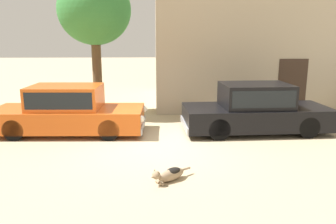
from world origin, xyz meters
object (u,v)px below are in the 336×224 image
object	(u,v)px
parked_sedan_nearest	(68,110)
acacia_tree_left	(94,11)
stray_dog_spotted	(170,174)
parked_sedan_second	(256,108)

from	to	relation	value
parked_sedan_nearest	acacia_tree_left	xyz separation A→B (m)	(0.51, 2.54, 3.07)
parked_sedan_nearest	stray_dog_spotted	world-z (taller)	parked_sedan_nearest
parked_sedan_nearest	acacia_tree_left	distance (m)	4.02
parked_sedan_second	acacia_tree_left	world-z (taller)	acacia_tree_left
parked_sedan_nearest	parked_sedan_second	xyz separation A→B (m)	(5.77, -0.05, 0.01)
parked_sedan_second	acacia_tree_left	size ratio (longest dim) A/B	0.91
parked_sedan_nearest	parked_sedan_second	bearing A→B (deg)	1.41
parked_sedan_second	acacia_tree_left	distance (m)	6.61
parked_sedan_second	acacia_tree_left	xyz separation A→B (m)	(-5.26, 2.59, 3.06)
parked_sedan_nearest	stray_dog_spotted	bearing A→B (deg)	-48.91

